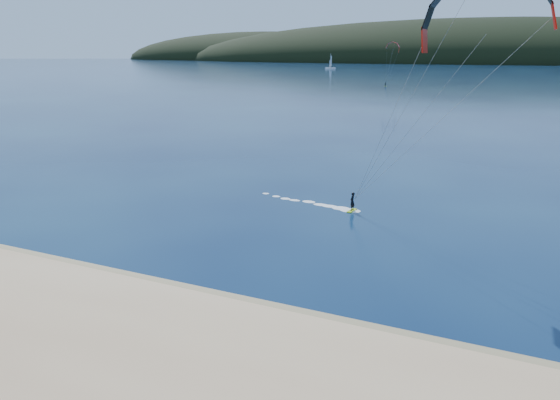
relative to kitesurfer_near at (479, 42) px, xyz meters
The scene contains 6 objects.
ground 27.06m from the kitesurfer_near, 122.03° to the right, with size 1800.00×1800.00×0.00m, color #071437.
wet_sand 24.04m from the kitesurfer_near, 129.25° to the right, with size 220.00×2.50×0.10m.
headland 726.31m from the kitesurfer_near, 90.90° to the left, with size 1200.00×310.00×140.00m.
kitesurfer_near is the anchor object (origin of this frame).
kitesurfer_far 183.48m from the kitesurfer_near, 104.41° to the left, with size 7.04×7.04×17.10m.
sailboat 407.23m from the kitesurfer_near, 110.42° to the left, with size 8.43×5.53×12.20m.
Camera 1 is at (14.91, -19.15, 14.19)m, focal length 33.38 mm.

